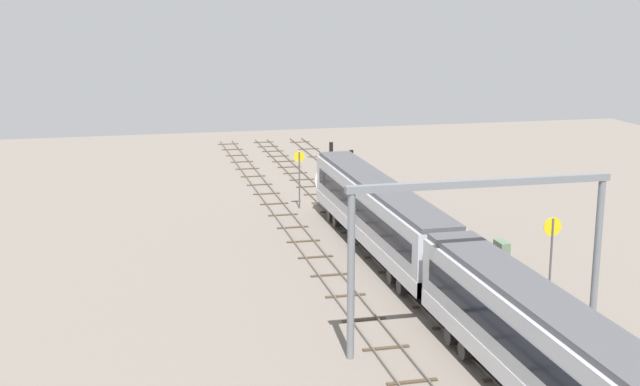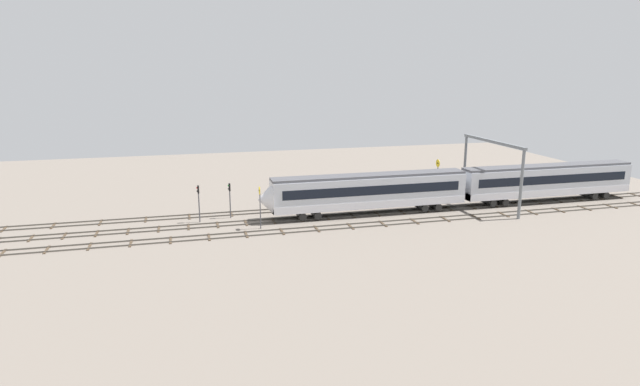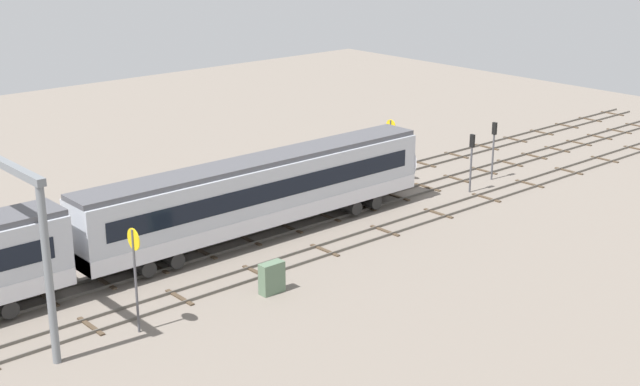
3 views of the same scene
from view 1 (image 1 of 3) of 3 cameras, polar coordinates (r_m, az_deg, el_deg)
The scene contains 11 objects.
ground_plane at distance 61.50m, azimuth 2.83°, elevation -3.04°, with size 105.65×105.65×0.00m, color slate.
track_near_foreground at distance 62.78m, azimuth 6.63°, elevation -2.72°, with size 89.65×2.40×0.16m.
track_with_train at distance 61.48m, azimuth 2.83°, elevation -2.99°, with size 89.65×2.40×0.16m.
track_middle at distance 60.47m, azimuth -1.12°, elevation -3.24°, with size 89.65×2.40×0.16m.
train at distance 46.57m, azimuth 8.17°, elevation -5.01°, with size 50.40×3.24×4.80m.
overhead_gantry at distance 41.62m, azimuth 10.69°, elevation -2.36°, with size 0.40×13.45×8.49m.
speed_sign_near_foreground at distance 69.50m, azimuth -1.40°, elevation 1.44°, with size 0.14×0.88×4.77m.
speed_sign_mid_trackside at distance 48.65m, azimuth 15.30°, elevation -3.55°, with size 0.14×1.05×5.19m.
signal_light_trackside_approach at distance 73.45m, azimuth 2.11°, elevation 1.81°, with size 0.31×0.32×4.20m.
signal_light_trackside_departure at distance 76.64m, azimuth 0.75°, elevation 2.34°, with size 0.31×0.32×4.33m.
relay_cabinet at distance 56.03m, azimuth 12.10°, elevation -4.02°, with size 1.35×0.62×1.68m.
Camera 1 is at (-56.82, 16.43, 16.84)m, focal length 47.59 mm.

